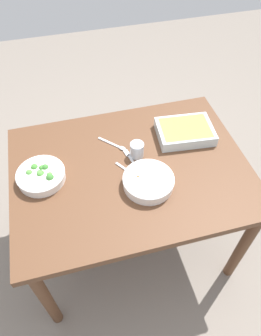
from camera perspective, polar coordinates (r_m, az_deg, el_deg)
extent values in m
plane|color=slate|center=(2.21, 0.00, -12.49)|extent=(6.00, 6.00, 0.00)
cube|color=brown|center=(1.60, 0.00, -0.46)|extent=(1.20, 0.90, 0.04)
cylinder|color=brown|center=(2.26, 10.79, 3.60)|extent=(0.06, 0.06, 0.70)
cylinder|color=brown|center=(2.13, -16.94, -1.84)|extent=(0.06, 0.06, 0.70)
cylinder|color=brown|center=(1.89, 19.75, -13.28)|extent=(0.06, 0.06, 0.70)
cylinder|color=brown|center=(1.74, -15.21, -21.82)|extent=(0.06, 0.06, 0.70)
cylinder|color=white|center=(1.50, 3.26, -2.51)|extent=(0.24, 0.24, 0.05)
torus|color=white|center=(1.48, 3.30, -1.95)|extent=(0.25, 0.25, 0.01)
cylinder|color=olive|center=(1.50, 3.27, -2.44)|extent=(0.20, 0.20, 0.03)
sphere|color=#C66633|center=(1.49, 1.36, -1.73)|extent=(0.02, 0.02, 0.02)
sphere|color=silver|center=(1.48, 3.92, -2.49)|extent=(0.02, 0.02, 0.02)
sphere|color=#C66633|center=(1.50, 3.86, -1.15)|extent=(0.02, 0.02, 0.02)
cylinder|color=white|center=(1.58, -15.93, -1.42)|extent=(0.23, 0.23, 0.05)
torus|color=white|center=(1.57, -16.09, -0.94)|extent=(0.24, 0.24, 0.01)
cylinder|color=#8CB272|center=(1.58, -15.95, -1.36)|extent=(0.19, 0.19, 0.02)
sphere|color=#478C38|center=(1.57, -15.95, -0.97)|extent=(0.03, 0.03, 0.03)
sphere|color=#569E42|center=(1.55, -14.49, -1.24)|extent=(0.03, 0.03, 0.03)
sphere|color=#478C38|center=(1.60, -17.08, 0.13)|extent=(0.04, 0.04, 0.04)
sphere|color=#478C38|center=(1.59, -15.81, 0.00)|extent=(0.03, 0.03, 0.03)
sphere|color=#569E42|center=(1.56, -16.09, -1.05)|extent=(0.03, 0.03, 0.03)
sphere|color=#3D7A33|center=(1.57, -16.10, -0.87)|extent=(0.03, 0.03, 0.03)
sphere|color=#569E42|center=(1.57, -16.08, -0.99)|extent=(0.02, 0.02, 0.02)
sphere|color=#478C38|center=(1.57, -16.08, -0.92)|extent=(0.03, 0.03, 0.03)
sphere|color=#478C38|center=(1.56, -16.12, -1.20)|extent=(0.03, 0.03, 0.03)
sphere|color=#3D7A33|center=(1.54, -14.43, -1.74)|extent=(0.04, 0.04, 0.04)
sphere|color=#3D7A33|center=(1.57, -16.08, -1.03)|extent=(0.02, 0.02, 0.02)
sphere|color=#3D7A33|center=(1.58, -15.26, 0.08)|extent=(0.03, 0.03, 0.03)
sphere|color=#569E42|center=(1.58, -17.94, -0.84)|extent=(0.03, 0.03, 0.03)
cube|color=silver|center=(1.75, 9.86, 6.54)|extent=(0.32, 0.25, 0.06)
cube|color=#DBAD56|center=(1.75, 9.91, 6.82)|extent=(0.28, 0.22, 0.04)
cylinder|color=#B2BCC6|center=(1.61, 1.18, 3.30)|extent=(0.07, 0.07, 0.08)
cylinder|color=black|center=(1.62, 1.17, 2.99)|extent=(0.06, 0.06, 0.05)
cube|color=silver|center=(1.58, -0.80, -0.33)|extent=(0.09, 0.12, 0.01)
ellipsoid|color=silver|center=(1.54, 1.55, -1.86)|extent=(0.04, 0.05, 0.01)
cube|color=silver|center=(1.60, -15.77, -1.91)|extent=(0.12, 0.10, 0.01)
ellipsoid|color=silver|center=(1.56, -13.27, -2.87)|extent=(0.05, 0.05, 0.01)
cube|color=silver|center=(1.71, -3.92, 4.64)|extent=(0.10, 0.11, 0.01)
ellipsoid|color=silver|center=(1.67, -1.52, 3.63)|extent=(0.05, 0.05, 0.01)
cube|color=silver|center=(1.60, 0.65, 0.76)|extent=(0.04, 0.14, 0.01)
cube|color=silver|center=(1.65, -0.68, 2.75)|extent=(0.03, 0.05, 0.01)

